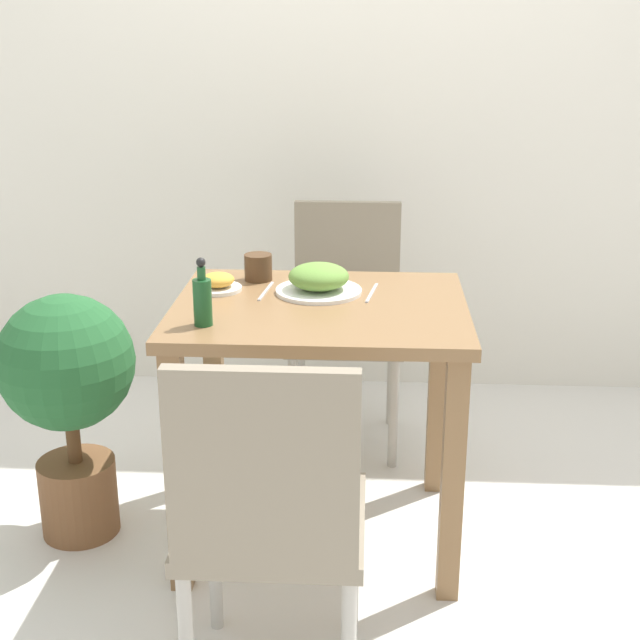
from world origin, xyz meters
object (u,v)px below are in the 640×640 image
at_px(food_plate, 319,280).
at_px(drink_cup, 258,267).
at_px(sauce_bottle, 202,299).
at_px(chair_near, 270,513).
at_px(chair_far, 346,310).
at_px(potted_plant_left, 68,386).
at_px(side_plate, 218,283).

bearing_deg(food_plate, drink_cup, 147.31).
relative_size(food_plate, sauce_bottle, 1.39).
bearing_deg(chair_near, chair_far, -94.89).
height_order(food_plate, sauce_bottle, sauce_bottle).
relative_size(chair_near, potted_plant_left, 1.15).
distance_m(food_plate, side_plate, 0.31).
height_order(chair_far, food_plate, chair_far).
bearing_deg(side_plate, food_plate, -1.12).
xyz_separation_m(chair_far, drink_cup, (-0.26, -0.48, 0.29)).
xyz_separation_m(side_plate, drink_cup, (0.11, 0.12, 0.02)).
bearing_deg(chair_far, side_plate, -121.89).
distance_m(chair_far, sauce_bottle, 1.04).
bearing_deg(sauce_bottle, chair_far, 68.70).
xyz_separation_m(side_plate, potted_plant_left, (-0.44, -0.15, -0.29)).
bearing_deg(side_plate, sauce_bottle, -87.45).
bearing_deg(drink_cup, potted_plant_left, -153.70).
height_order(food_plate, drink_cup, food_plate).
relative_size(chair_near, chair_far, 1.00).
bearing_deg(chair_near, food_plate, -93.93).
bearing_deg(drink_cup, sauce_bottle, -102.03).
height_order(chair_far, drink_cup, chair_far).
height_order(chair_near, food_plate, chair_near).
distance_m(food_plate, potted_plant_left, 0.82).
height_order(drink_cup, sauce_bottle, sauce_bottle).
xyz_separation_m(chair_far, side_plate, (-0.37, -0.60, 0.28)).
distance_m(chair_near, side_plate, 0.93).
height_order(drink_cup, potted_plant_left, drink_cup).
bearing_deg(sauce_bottle, side_plate, 92.55).
xyz_separation_m(drink_cup, potted_plant_left, (-0.55, -0.27, -0.30)).
xyz_separation_m(chair_near, food_plate, (0.06, 0.84, 0.29)).
distance_m(side_plate, drink_cup, 0.16).
relative_size(chair_far, sauce_bottle, 4.78).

